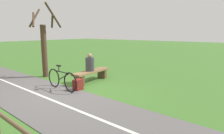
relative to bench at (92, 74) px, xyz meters
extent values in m
plane|color=#3D6B28|center=(1.65, 0.30, -0.34)|extent=(80.00, 80.00, 0.00)
cube|color=brown|center=(0.00, 0.00, 0.10)|extent=(2.06, 0.64, 0.08)
cube|color=brown|center=(-0.76, -0.07, -0.14)|extent=(0.20, 0.43, 0.39)
cube|color=brown|center=(0.76, 0.07, -0.14)|extent=(0.20, 0.43, 0.39)
cylinder|color=#38383D|center=(0.10, 0.01, 0.42)|extent=(0.40, 0.40, 0.56)
sphere|color=#9E755B|center=(0.10, 0.01, 0.79)|extent=(0.19, 0.19, 0.19)
torus|color=black|center=(1.61, 0.53, 0.02)|extent=(0.09, 0.72, 0.72)
torus|color=black|center=(1.54, -0.50, 0.02)|extent=(0.09, 0.72, 0.72)
cylinder|color=black|center=(1.58, 0.01, 0.33)|extent=(0.10, 0.88, 0.04)
cylinder|color=black|center=(1.59, 0.17, 0.17)|extent=(0.08, 0.64, 0.34)
cylinder|color=black|center=(1.57, -0.14, 0.43)|extent=(0.03, 0.03, 0.20)
cube|color=black|center=(1.57, -0.14, 0.54)|extent=(0.09, 0.21, 0.05)
cube|color=maroon|center=(1.25, 0.52, -0.14)|extent=(0.36, 0.28, 0.40)
cube|color=maroon|center=(1.27, 0.38, -0.20)|extent=(0.24, 0.06, 0.18)
cylinder|color=#473323|center=(0.70, -2.35, 0.87)|extent=(0.25, 0.25, 2.42)
cylinder|color=#473323|center=(1.01, -2.56, 2.30)|extent=(0.53, 0.73, 0.71)
cylinder|color=#473323|center=(0.86, -2.71, 2.39)|extent=(0.81, 0.43, 0.87)
cylinder|color=#473323|center=(0.47, -1.82, 2.46)|extent=(1.15, 0.55, 1.04)
cylinder|color=#473323|center=(0.34, -2.13, 2.23)|extent=(0.54, 0.81, 0.58)
camera|label=1|loc=(6.00, 5.85, 1.76)|focal=32.02mm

